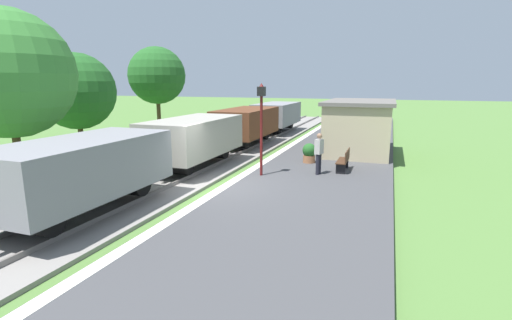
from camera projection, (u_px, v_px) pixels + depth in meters
The scene contains 16 objects.
ground_plane at pixel (217, 191), 13.93m from camera, with size 160.00×160.00×0.00m, color #517A38.
platform_slab at pixel (301, 196), 12.85m from camera, with size 6.00×60.00×0.25m, color #424244.
platform_edge_stripe at pixel (227, 185), 13.74m from camera, with size 0.36×60.00×0.01m, color silver.
track_ballast at pixel (162, 184), 14.71m from camera, with size 3.80×60.00×0.12m, color gray.
rail_near at pixel (177, 182), 14.44m from camera, with size 0.07×60.00×0.14m, color slate.
rail_far at pixel (146, 179), 14.92m from camera, with size 0.07×60.00×0.14m, color slate.
freight_train at pixel (224, 131), 19.94m from camera, with size 2.50×26.00×2.12m.
station_hut at pixel (360, 126), 20.07m from camera, with size 3.50×5.80×2.78m.
bench_near_hut at pixel (344, 160), 15.91m from camera, with size 0.42×1.50×0.91m.
bench_down_platform at pixel (360, 134), 24.00m from camera, with size 0.42×1.50×0.91m.
person_waiting at pixel (319, 152), 15.23m from camera, with size 0.34×0.43×1.71m.
potted_planter at pixel (309, 153), 17.56m from camera, with size 0.64×0.64×0.92m.
lamp_post_near at pixel (261, 113), 14.74m from camera, with size 0.28×0.28×3.70m.
tree_trackside_near at pixel (8, 74), 13.28m from camera, with size 4.60×4.60×6.57m.
tree_trackside_mid at pixel (77, 91), 20.16m from camera, with size 4.12×4.12×5.55m.
tree_trackside_far at pixel (157, 76), 26.30m from camera, with size 3.99×3.99×6.44m.
Camera 1 is at (5.90, -12.11, 3.99)m, focal length 26.17 mm.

